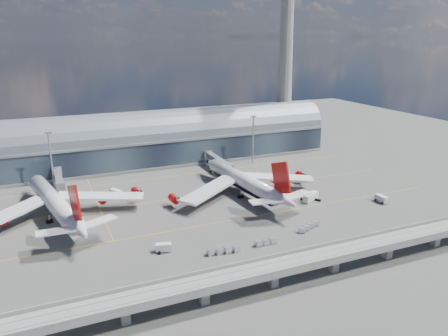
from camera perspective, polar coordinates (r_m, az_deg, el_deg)
name	(u,v)px	position (r m, az deg, el deg)	size (l,w,h in m)	color
ground	(202,214)	(168.16, -2.94, -6.02)	(500.00, 500.00, 0.00)	#474744
taxi_lines	(183,196)	(187.60, -5.33, -3.60)	(200.00, 80.12, 0.01)	gold
terminal	(150,142)	(235.99, -9.69, 3.37)	(200.00, 30.00, 28.00)	#1D2431
control_tower	(285,61)	(267.66, 8.02, 13.73)	(19.00, 19.00, 103.00)	gray
guideway	(274,269)	(121.02, 6.51, -12.94)	(220.00, 8.50, 7.20)	gray
floodlight_mast_left	(51,158)	(206.93, -21.66, 1.17)	(3.00, 0.70, 25.70)	gray
floodlight_mast_right	(253,138)	(231.51, 3.81, 3.89)	(3.00, 0.70, 25.70)	gray
airliner_left	(56,204)	(172.31, -21.12, -4.35)	(68.33, 71.94, 22.02)	white
airliner_right	(245,182)	(185.86, 2.72, -1.86)	(67.04, 70.09, 22.22)	white
jet_bridge_left	(58,177)	(207.44, -20.82, -1.14)	(4.40, 28.00, 7.25)	gray
jet_bridge_right	(217,160)	(221.09, -0.93, 1.05)	(4.40, 32.00, 7.25)	gray
service_truck_1	(163,248)	(140.92, -7.91, -10.26)	(5.21, 3.46, 2.78)	silver
service_truck_2	(311,197)	(183.85, 11.25, -3.73)	(9.11, 6.32, 3.23)	silver
service_truck_3	(381,199)	(190.29, 19.87, -3.80)	(2.48, 5.90, 2.84)	silver
service_truck_4	(214,170)	(217.25, -1.31, -0.28)	(3.83, 5.27, 2.78)	silver
service_truck_5	(116,193)	(190.72, -13.91, -3.20)	(4.98, 6.58, 2.99)	silver
cargo_train_0	(266,242)	(144.63, 5.49, -9.64)	(7.86, 1.87, 1.75)	gray
cargo_train_1	(224,251)	(138.79, -0.05, -10.74)	(11.00, 3.24, 1.81)	gray
cargo_train_2	(309,227)	(157.66, 11.01, -7.57)	(10.32, 5.23, 1.74)	gray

